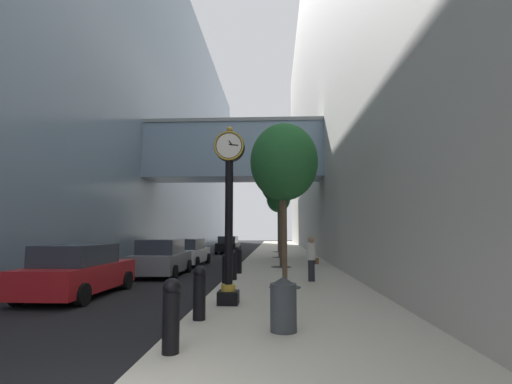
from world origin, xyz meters
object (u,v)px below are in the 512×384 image
bollard_nearest (171,314)px  street_tree_near (284,163)px  street_clock (229,204)px  pedestrian_walking (311,257)px  street_tree_mid_near (281,167)px  car_red_far (79,271)px  bollard_second (199,291)px  street_tree_far (278,199)px  car_grey_near (162,258)px  street_tree_mid_far (279,184)px  car_black_trailing (228,245)px  bollard_fourth (226,270)px  bollard_sixth (239,260)px  bollard_fifth (233,264)px  car_white_mid (188,252)px  trash_bin (283,303)px

bollard_nearest → street_tree_near: bearing=74.4°
street_clock → pedestrian_walking: bearing=60.9°
street_tree_mid_near → car_red_far: street_tree_mid_near is taller
bollard_second → street_tree_mid_near: (2.02, 12.42, 4.86)m
street_tree_far → bollard_nearest: bearing=-93.9°
street_clock → car_grey_near: size_ratio=1.12×
bollard_nearest → street_tree_mid_near: 15.63m
street_tree_mid_far → car_black_trailing: (-4.76, 7.58, -4.87)m
street_clock → bollard_nearest: (-0.43, -4.11, -2.05)m
bollard_nearest → street_tree_far: size_ratio=0.19×
bollard_fourth → bollard_sixth: same height
bollard_fifth → pedestrian_walking: bearing=-5.5°
street_tree_near → car_red_far: size_ratio=1.25×
bollard_sixth → pedestrian_walking: 4.06m
car_black_trailing → car_grey_near: bearing=-92.7°
street_tree_mid_near → car_grey_near: (-5.63, -3.25, -4.80)m
street_tree_far → car_black_trailing: street_tree_far is taller
bollard_second → car_white_mid: car_white_mid is taller
car_red_far → bollard_fifth: bearing=35.9°
street_tree_mid_near → car_black_trailing: (-4.76, 15.09, -4.84)m
street_tree_near → car_black_trailing: street_tree_near is taller
car_white_mid → street_tree_far: bearing=66.2°
bollard_second → pedestrian_walking: 7.32m
bollard_sixth → street_tree_far: bearing=83.7°
bollard_fifth → street_tree_mid_far: 14.04m
bollard_sixth → trash_bin: 10.27m
bollard_second → street_tree_mid_far: 20.62m
street_tree_far → car_red_far: street_tree_far is taller
street_tree_near → street_tree_far: 22.53m
car_grey_near → car_white_mid: size_ratio=0.96×
car_black_trailing → street_tree_mid_far: bearing=-57.9°
street_tree_mid_far → street_tree_far: street_tree_mid_far is taller
trash_bin → car_grey_near: car_grey_near is taller
bollard_fourth → pedestrian_walking: bearing=32.9°
bollard_sixth → car_red_far: size_ratio=0.26×
bollard_fifth → street_tree_far: street_tree_far is taller
street_clock → street_tree_near: bearing=62.9°
pedestrian_walking → car_black_trailing: pedestrian_walking is taller
pedestrian_walking → car_red_far: pedestrian_walking is taller
bollard_nearest → car_grey_near: 12.03m
street_tree_mid_near → street_tree_mid_far: bearing=90.0°
street_clock → car_white_mid: 13.59m
street_clock → bollard_sixth: street_clock is taller
bollard_fifth → car_white_mid: size_ratio=0.26×
street_tree_far → bollard_second: bearing=-94.2°
street_tree_mid_far → street_tree_far: 7.53m
bollard_second → trash_bin: size_ratio=1.13×
bollard_fourth → trash_bin: 5.79m
street_tree_near → street_tree_far: (0.00, 22.52, 0.57)m
bollard_nearest → pedestrian_walking: size_ratio=0.69×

